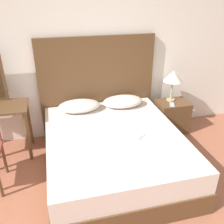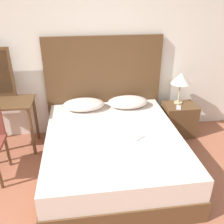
# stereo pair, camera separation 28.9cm
# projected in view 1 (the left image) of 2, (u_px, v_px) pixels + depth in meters

# --- Properties ---
(wall_back) EXTENTS (10.00, 0.06, 2.70)m
(wall_back) POSITION_uv_depth(u_px,v_px,m) (86.00, 48.00, 3.56)
(wall_back) COLOR white
(wall_back) RESTS_ON ground_plane
(bed) EXTENTS (1.65, 1.93, 0.53)m
(bed) POSITION_uv_depth(u_px,v_px,m) (114.00, 152.00, 3.16)
(bed) COLOR brown
(bed) RESTS_ON ground_plane
(headboard) EXTENTS (1.73, 0.05, 1.53)m
(headboard) POSITION_uv_depth(u_px,v_px,m) (98.00, 87.00, 3.79)
(headboard) COLOR brown
(headboard) RESTS_ON ground_plane
(pillow_left) EXTENTS (0.60, 0.37, 0.16)m
(pillow_left) POSITION_uv_depth(u_px,v_px,m) (79.00, 106.00, 3.57)
(pillow_left) COLOR silver
(pillow_left) RESTS_ON bed
(pillow_right) EXTENTS (0.60, 0.37, 0.16)m
(pillow_right) POSITION_uv_depth(u_px,v_px,m) (123.00, 101.00, 3.71)
(pillow_right) COLOR silver
(pillow_right) RESTS_ON bed
(phone_on_bed) EXTENTS (0.16, 0.15, 0.01)m
(phone_on_bed) POSITION_uv_depth(u_px,v_px,m) (140.00, 136.00, 2.98)
(phone_on_bed) COLOR #B7B7BC
(phone_on_bed) RESTS_ON bed
(nightstand) EXTENTS (0.49, 0.37, 0.51)m
(nightstand) POSITION_uv_depth(u_px,v_px,m) (172.00, 117.00, 4.03)
(nightstand) COLOR brown
(nightstand) RESTS_ON ground_plane
(table_lamp) EXTENTS (0.30, 0.30, 0.48)m
(table_lamp) POSITION_uv_depth(u_px,v_px,m) (173.00, 77.00, 3.80)
(table_lamp) COLOR tan
(table_lamp) RESTS_ON nightstand
(phone_on_nightstand) EXTENTS (0.12, 0.17, 0.01)m
(phone_on_nightstand) POSITION_uv_depth(u_px,v_px,m) (172.00, 105.00, 3.81)
(phone_on_nightstand) COLOR #B7B7BC
(phone_on_nightstand) RESTS_ON nightstand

